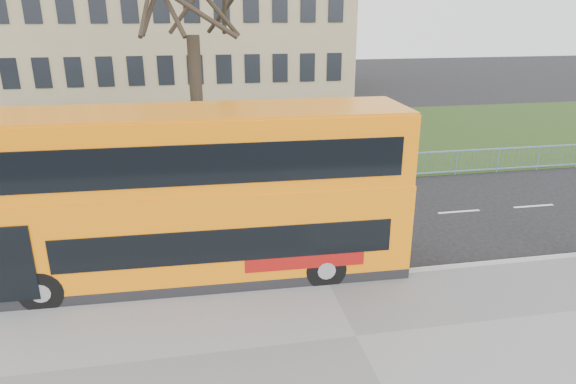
% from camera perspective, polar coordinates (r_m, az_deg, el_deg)
% --- Properties ---
extents(ground, '(120.00, 120.00, 0.00)m').
position_cam_1_polar(ground, '(15.26, 2.77, -7.20)').
color(ground, black).
rests_on(ground, ground).
extents(kerb, '(80.00, 0.20, 0.14)m').
position_cam_1_polar(kerb, '(13.90, 4.26, -9.77)').
color(kerb, '#97989A').
rests_on(kerb, ground).
extents(grass_verge, '(80.00, 15.40, 0.08)m').
position_cam_1_polar(grass_verge, '(28.55, -3.87, 5.75)').
color(grass_verge, '#233A15').
rests_on(grass_verge, ground).
extents(guard_railing, '(40.00, 0.12, 1.10)m').
position_cam_1_polar(guard_railing, '(21.06, -1.34, 2.15)').
color(guard_railing, '#658CB3').
rests_on(guard_railing, ground).
extents(bare_tree, '(9.61, 9.61, 13.73)m').
position_cam_1_polar(bare_tree, '(23.22, -10.71, 19.50)').
color(bare_tree, black).
rests_on(bare_tree, grass_verge).
extents(civic_building, '(30.00, 15.00, 14.00)m').
position_cam_1_polar(civic_building, '(48.25, -13.54, 19.31)').
color(civic_building, '#907E5B').
rests_on(civic_building, ground).
extents(yellow_bus, '(10.81, 2.85, 4.50)m').
position_cam_1_polar(yellow_bus, '(13.47, -9.78, -0.03)').
color(yellow_bus, orange).
rests_on(yellow_bus, ground).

